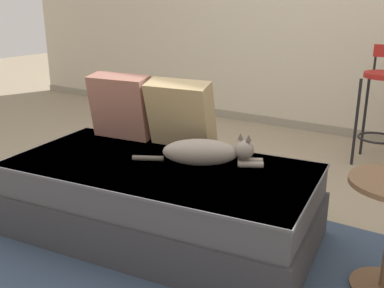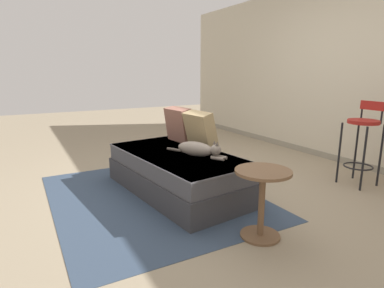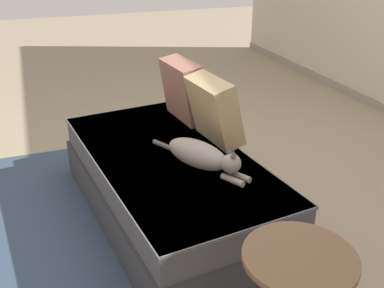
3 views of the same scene
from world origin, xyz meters
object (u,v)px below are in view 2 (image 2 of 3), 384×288
throw_pillow_corner (179,125)px  cat (198,149)px  bar_stool_near_window (363,136)px  side_table (262,194)px  couch (177,172)px  throw_pillow_middle (200,130)px

throw_pillow_corner → cat: size_ratio=0.62×
throw_pillow_corner → bar_stool_near_window: bearing=52.0°
bar_stool_near_window → side_table: size_ratio=1.73×
cat → throw_pillow_corner: bearing=168.4°
couch → side_table: bearing=6.8°
throw_pillow_corner → side_table: size_ratio=0.77×
couch → throw_pillow_middle: (-0.08, 0.33, 0.43)m
bar_stool_near_window → couch: bearing=-112.1°
side_table → bar_stool_near_window: bearing=102.8°
cat → bar_stool_near_window: bearing=72.5°
couch → bar_stool_near_window: 2.16m
throw_pillow_middle → bar_stool_near_window: bearing=61.6°
throw_pillow_corner → couch: bearing=-28.6°
throw_pillow_corner → throw_pillow_middle: bearing=6.8°
throw_pillow_corner → side_table: 1.76m
couch → cat: 0.39m
throw_pillow_middle → side_table: 1.34m
bar_stool_near_window → throw_pillow_middle: bearing=-118.4°
side_table → cat: bearing=-179.2°
cat → bar_stool_near_window: 1.93m
throw_pillow_middle → side_table: bearing=-8.3°
cat → side_table: (0.99, 0.01, -0.15)m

